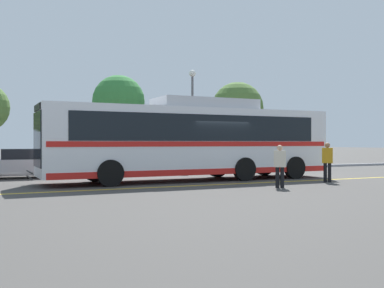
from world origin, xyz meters
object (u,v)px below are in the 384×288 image
Objects in this scene: parked_car_1 at (20,163)px; street_lamp at (192,104)px; pedestrian_0 at (327,160)px; tree_0 at (119,102)px; transit_bus at (192,139)px; pedestrian_1 at (280,164)px; tree_2 at (237,108)px.

parked_car_1 is 10.73m from street_lamp.
tree_0 is (-5.70, 11.04, 3.09)m from pedestrian_0.
transit_bus is 8.24m from tree_0.
tree_0 is (5.59, 3.31, 3.32)m from parked_car_1.
street_lamp reaches higher than tree_0.
pedestrian_1 reaches higher than parked_car_1.
street_lamp is (9.91, 2.45, 3.29)m from parked_car_1.
parked_car_1 is at bearing -166.11° from street_lamp.
parked_car_1 is 2.59× the size of pedestrian_0.
transit_bus is 2.16× the size of street_lamp.
tree_0 is at bearing 135.47° from pedestrian_1.
street_lamp is 3.60m from tree_2.
pedestrian_0 is at bearing 52.01° from pedestrian_1.
pedestrian_1 is at bearing -160.97° from transit_bus.
transit_bus is 8.13m from parked_car_1.
street_lamp reaches higher than pedestrian_1.
tree_2 reaches higher than tree_0.
parked_car_1 is at bearing 55.13° from transit_bus.
street_lamp reaches higher than transit_bus.
pedestrian_0 reaches higher than parked_car_1.
transit_bus is 8.44× the size of pedestrian_1.
tree_2 is (6.79, 7.66, 2.09)m from transit_bus.
pedestrian_1 is 12.75m from tree_0.
tree_2 reaches higher than pedestrian_1.
transit_bus is 3.08× the size of parked_car_1.
tree_0 is at bearing -18.33° from pedestrian_0.
parked_car_1 is at bearing 166.40° from pedestrian_1.
tree_0 is at bearing 168.71° from street_lamp.
parked_car_1 is 13.68m from pedestrian_0.
street_lamp is (-1.38, 10.17, 3.06)m from pedestrian_0.
pedestrian_1 is at bearing -98.87° from street_lamp.
pedestrian_1 is (8.16, -8.77, 0.18)m from parked_car_1.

